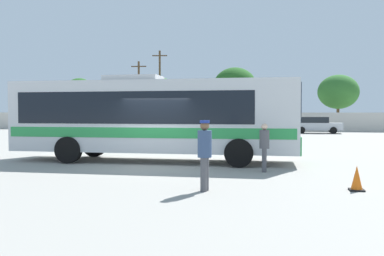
% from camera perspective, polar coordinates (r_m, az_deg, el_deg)
% --- Properties ---
extents(ground_plane, '(300.00, 300.00, 0.00)m').
position_cam_1_polar(ground_plane, '(25.02, 1.16, -2.36)').
color(ground_plane, gray).
extents(perimeter_wall, '(80.00, 0.30, 1.96)m').
position_cam_1_polar(perimeter_wall, '(44.70, 5.50, 0.89)').
color(perimeter_wall, beige).
rests_on(perimeter_wall, ground_plane).
extents(coach_bus_silver_green, '(11.33, 2.82, 3.45)m').
position_cam_1_polar(coach_bus_silver_green, '(16.69, -5.69, 1.71)').
color(coach_bus_silver_green, silver).
rests_on(coach_bus_silver_green, ground_plane).
extents(attendant_by_bus_door, '(0.34, 0.34, 1.61)m').
position_cam_1_polar(attendant_by_bus_door, '(13.88, 9.96, -2.27)').
color(attendant_by_bus_door, '#4C4C51').
rests_on(attendant_by_bus_door, ground_plane).
extents(passenger_waiting_on_apron, '(0.42, 0.42, 1.78)m').
position_cam_1_polar(passenger_waiting_on_apron, '(10.34, 1.76, -3.17)').
color(passenger_waiting_on_apron, '#4C4C51').
rests_on(passenger_waiting_on_apron, ground_plane).
extents(parked_car_leftmost_grey, '(4.65, 2.22, 1.46)m').
position_cam_1_polar(parked_car_leftmost_grey, '(41.90, -6.39, 0.52)').
color(parked_car_leftmost_grey, slate).
rests_on(parked_car_leftmost_grey, ground_plane).
extents(parked_car_second_black, '(4.21, 2.03, 1.42)m').
position_cam_1_polar(parked_car_second_black, '(40.22, 1.39, 0.44)').
color(parked_car_second_black, black).
rests_on(parked_car_second_black, ground_plane).
extents(parked_car_third_white, '(4.60, 2.02, 1.40)m').
position_cam_1_polar(parked_car_third_white, '(40.73, 8.74, 0.43)').
color(parked_car_third_white, silver).
rests_on(parked_car_third_white, ground_plane).
extents(parked_car_rightmost_silver, '(4.64, 2.16, 1.54)m').
position_cam_1_polar(parked_car_rightmost_silver, '(40.82, 16.79, 0.45)').
color(parked_car_rightmost_silver, '#B7BABF').
rests_on(parked_car_rightmost_silver, ground_plane).
extents(utility_pole_near, '(1.80, 0.41, 9.37)m').
position_cam_1_polar(utility_pole_near, '(49.91, -4.47, 5.49)').
color(utility_pole_near, '#4C3823').
rests_on(utility_pole_near, ground_plane).
extents(utility_pole_far, '(1.80, 0.27, 8.00)m').
position_cam_1_polar(utility_pole_far, '(49.34, -7.35, 4.72)').
color(utility_pole_far, '#4C3823').
rests_on(utility_pole_far, ground_plane).
extents(roadside_tree_left, '(3.61, 3.61, 6.35)m').
position_cam_1_polar(roadside_tree_left, '(54.89, -15.27, 5.03)').
color(roadside_tree_left, brown).
rests_on(roadside_tree_left, ground_plane).
extents(roadside_tree_midleft, '(4.24, 4.24, 6.04)m').
position_cam_1_polar(roadside_tree_midleft, '(49.04, -4.19, 4.80)').
color(roadside_tree_midleft, brown).
rests_on(roadside_tree_midleft, ground_plane).
extents(roadside_tree_midright, '(5.23, 5.23, 7.48)m').
position_cam_1_polar(roadside_tree_midright, '(51.16, 5.93, 5.83)').
color(roadside_tree_midright, brown).
rests_on(roadside_tree_midright, ground_plane).
extents(roadside_tree_right, '(4.51, 4.51, 6.20)m').
position_cam_1_polar(roadside_tree_right, '(49.30, 19.55, 4.72)').
color(roadside_tree_right, brown).
rests_on(roadside_tree_right, ground_plane).
extents(traffic_cone_on_apron, '(0.36, 0.36, 0.64)m').
position_cam_1_polar(traffic_cone_on_apron, '(11.27, 21.80, -6.50)').
color(traffic_cone_on_apron, black).
rests_on(traffic_cone_on_apron, ground_plane).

